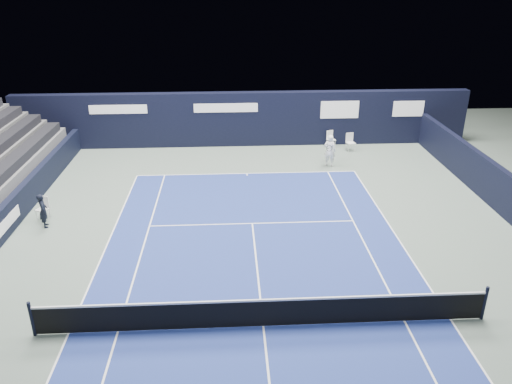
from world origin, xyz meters
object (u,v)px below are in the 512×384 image
(tennis_player, at_px, (330,150))
(folding_chair_back_b, at_px, (350,141))
(folding_chair_back_a, at_px, (330,136))
(tennis_net, at_px, (263,312))
(line_judge_chair, at_px, (43,206))

(tennis_player, bearing_deg, folding_chair_back_b, 55.41)
(folding_chair_back_b, distance_m, tennis_player, 2.90)
(folding_chair_back_a, distance_m, folding_chair_back_b, 1.27)
(folding_chair_back_b, relative_size, tennis_net, 0.08)
(folding_chair_back_b, height_order, line_judge_chair, folding_chair_back_b)
(folding_chair_back_a, relative_size, tennis_net, 0.07)
(line_judge_chair, relative_size, tennis_player, 0.58)
(line_judge_chair, height_order, tennis_net, tennis_net)
(folding_chair_back_a, height_order, line_judge_chair, line_judge_chair)
(folding_chair_back_b, bearing_deg, folding_chair_back_a, 128.39)
(folding_chair_back_b, bearing_deg, line_judge_chair, -164.69)
(folding_chair_back_a, distance_m, tennis_player, 3.24)
(folding_chair_back_b, height_order, tennis_player, tennis_player)
(tennis_player, bearing_deg, tennis_net, -108.79)
(tennis_player, bearing_deg, line_judge_chair, -157.15)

